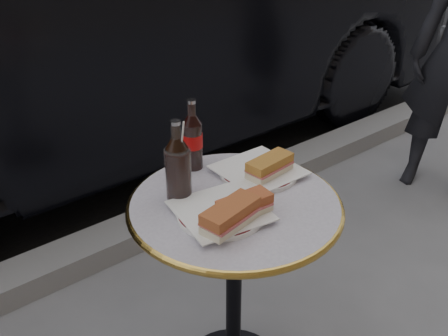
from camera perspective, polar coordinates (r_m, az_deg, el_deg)
curb at (r=2.46m, az=-12.63°, el=-8.24°), size 40.00×0.20×0.12m
bistro_table at (r=1.66m, az=1.12°, el=-14.51°), size 0.62×0.62×0.73m
plate_left at (r=1.37m, az=-0.39°, el=-5.16°), size 0.31×0.31×0.01m
plate_right at (r=1.57m, az=3.96°, el=-0.46°), size 0.29×0.29×0.01m
sandwich_left_a at (r=1.29m, az=0.75°, el=-5.54°), size 0.18×0.11×0.06m
sandwich_left_b at (r=1.34m, az=2.37°, el=-4.47°), size 0.16×0.08×0.05m
sandwich_right at (r=1.53m, az=5.24°, el=0.14°), size 0.16×0.09×0.05m
cola_bottle_left at (r=1.40m, az=-5.37°, el=0.93°), size 0.08×0.08×0.24m
cola_bottle_right at (r=1.56m, az=-3.64°, el=3.85°), size 0.08×0.08×0.23m
cola_glass at (r=1.42m, az=-5.23°, el=-0.70°), size 0.10×0.10×0.16m
parked_car at (r=3.25m, az=-12.06°, el=15.88°), size 1.70×4.91×1.61m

